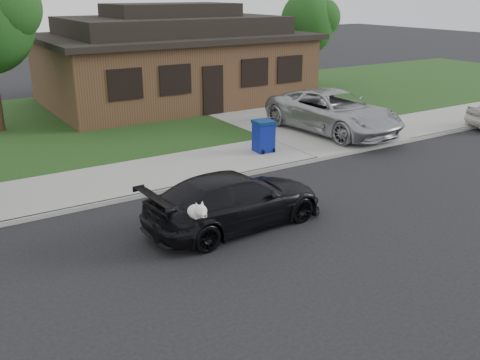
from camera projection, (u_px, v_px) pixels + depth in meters
ground at (291, 222)px, 13.12m from camera, size 120.00×120.00×0.00m
sidewalk at (196, 166)px, 17.09m from camera, size 60.00×3.00×0.12m
curb at (220, 179)px, 15.89m from camera, size 60.00×0.12×0.12m
lawn at (112, 118)px, 23.47m from camera, size 60.00×13.00×0.13m
driveway at (263, 115)px, 24.08m from camera, size 4.50×13.00×0.14m
sedan at (235, 200)px, 12.69m from camera, size 4.63×2.28×1.32m
minivan at (333, 112)px, 20.68m from camera, size 3.07×5.91×1.59m
recycling_bin at (264, 136)px, 18.27m from camera, size 0.70×0.73×1.09m
house at (173, 60)px, 26.37m from camera, size 12.60×8.60×4.65m
tree_1 at (310, 22)px, 29.44m from camera, size 3.15×3.00×5.25m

